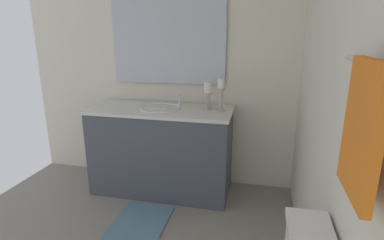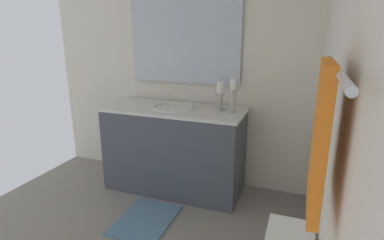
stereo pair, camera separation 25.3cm
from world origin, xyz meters
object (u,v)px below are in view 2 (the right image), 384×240
object	(u,v)px
towel_near_vanity	(320,137)
bath_mat	(146,220)
sink_basin	(174,112)
mirror	(184,38)
candle_holder_tall	(233,95)
towel_bar	(336,69)
vanity_cabinet	(174,149)
candle_holder_short	(220,96)

from	to	relation	value
towel_near_vanity	bath_mat	bearing A→B (deg)	-132.75
sink_basin	mirror	bearing A→B (deg)	-179.80
candle_holder_tall	sink_basin	bearing A→B (deg)	-86.03
towel_bar	bath_mat	world-z (taller)	towel_bar
vanity_cabinet	candle_holder_tall	distance (m)	0.82
candle_holder_tall	bath_mat	world-z (taller)	candle_holder_tall
candle_holder_tall	towel_near_vanity	xyz separation A→B (m)	(1.80, 0.65, 0.26)
mirror	bath_mat	distance (m)	1.75
vanity_cabinet	sink_basin	bearing A→B (deg)	90.00
sink_basin	towel_bar	distance (m)	2.25
towel_bar	towel_near_vanity	distance (m)	0.19
vanity_cabinet	candle_holder_tall	bearing A→B (deg)	93.96
candle_holder_tall	candle_holder_short	world-z (taller)	candle_holder_tall
vanity_cabinet	towel_near_vanity	xyz separation A→B (m)	(1.76, 1.22, 0.85)
vanity_cabinet	sink_basin	size ratio (longest dim) A/B	3.43
towel_near_vanity	mirror	bearing A→B (deg)	-149.00
vanity_cabinet	mirror	bearing A→B (deg)	179.99
candle_holder_tall	mirror	bearing A→B (deg)	-112.86
candle_holder_short	towel_near_vanity	size ratio (longest dim) A/B	0.62
vanity_cabinet	towel_near_vanity	distance (m)	2.30
sink_basin	bath_mat	bearing A→B (deg)	-0.09
mirror	candle_holder_short	xyz separation A→B (m)	(0.22, 0.44, -0.51)
towel_near_vanity	bath_mat	xyz separation A→B (m)	(-1.13, -1.22, -1.27)
sink_basin	candle_holder_tall	xyz separation A→B (m)	(-0.04, 0.57, 0.20)
candle_holder_tall	bath_mat	bearing A→B (deg)	-40.65
vanity_cabinet	candle_holder_short	bearing A→B (deg)	97.88
candle_holder_tall	candle_holder_short	xyz separation A→B (m)	(-0.02, -0.13, -0.02)
candle_holder_tall	bath_mat	xyz separation A→B (m)	(0.66, -0.57, -1.01)
candle_holder_tall	towel_bar	world-z (taller)	towel_bar
sink_basin	towel_bar	bearing A→B (deg)	35.24
sink_basin	candle_holder_short	xyz separation A→B (m)	(-0.06, 0.44, 0.17)
mirror	bath_mat	size ratio (longest dim) A/B	1.92
mirror	towel_near_vanity	bearing A→B (deg)	31.00
mirror	towel_bar	world-z (taller)	mirror
vanity_cabinet	towel_bar	world-z (taller)	towel_bar
candle_holder_tall	towel_near_vanity	world-z (taller)	towel_near_vanity
vanity_cabinet	towel_near_vanity	world-z (taller)	towel_near_vanity
mirror	towel_near_vanity	size ratio (longest dim) A/B	2.77
towel_bar	bath_mat	size ratio (longest dim) A/B	1.13
sink_basin	towel_bar	size ratio (longest dim) A/B	0.59
towel_bar	bath_mat	bearing A→B (deg)	-132.33
sink_basin	candle_holder_short	distance (m)	0.48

